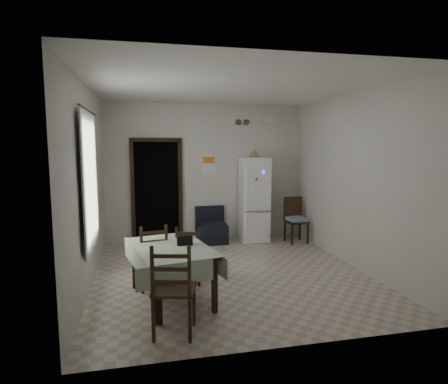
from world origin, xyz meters
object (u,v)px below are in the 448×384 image
dining_chair_near_head (174,288)px  fridge (254,199)px  corner_chair (296,220)px  navy_seat (212,225)px  dining_table (171,273)px  dining_chair_far_right (189,254)px  dining_chair_far_left (152,256)px

dining_chair_near_head → fridge: bearing=-104.8°
corner_chair → dining_chair_near_head: 4.33m
fridge → navy_seat: 1.06m
dining_table → dining_chair_far_right: size_ratio=1.60×
navy_seat → fridge: bearing=-0.8°
corner_chair → dining_table: (-2.78, -2.36, -0.11)m
corner_chair → dining_chair_far_left: 3.55m
dining_chair_far_right → dining_chair_near_head: dining_chair_near_head is taller
navy_seat → dining_chair_near_head: dining_chair_near_head is taller
fridge → dining_chair_far_right: 2.76m
dining_table → dining_chair_far_left: (-0.24, 0.49, 0.11)m
fridge → corner_chair: 0.99m
dining_chair_far_left → dining_chair_near_head: bearing=87.8°
fridge → dining_chair_far_right: bearing=-125.9°
navy_seat → dining_chair_far_left: bearing=-120.6°
dining_chair_near_head → dining_chair_far_right: bearing=-89.2°
dining_chair_near_head → corner_chair: bearing=-116.7°
dining_chair_far_left → dining_chair_near_head: 1.42m
dining_table → dining_chair_near_head: size_ratio=1.35×
dining_table → dining_chair_far_right: bearing=49.4°
corner_chair → dining_chair_far_right: bearing=-147.7°
dining_table → dining_chair_far_left: size_ratio=1.48×
fridge → dining_chair_far_right: size_ratio=2.04×
navy_seat → dining_chair_far_left: dining_chair_far_left is taller
navy_seat → dining_table: size_ratio=0.53×
fridge → dining_chair_near_head: (-2.01, -3.66, -0.37)m
corner_chair → dining_table: corner_chair is taller
dining_chair_far_left → corner_chair: bearing=-158.4°
dining_chair_near_head → navy_seat: bearing=-92.6°
fridge → dining_chair_far_right: fridge is taller
navy_seat → corner_chair: size_ratio=0.78×
navy_seat → dining_chair_far_right: size_ratio=0.85×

